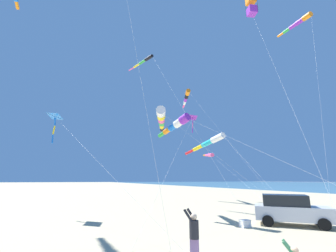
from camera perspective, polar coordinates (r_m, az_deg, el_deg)
name	(u,v)px	position (r m, az deg, el deg)	size (l,w,h in m)	color
parked_car	(290,209)	(16.92, 28.81, -18.26)	(4.33, 4.37, 1.85)	silver
cooler_box	(245,224)	(15.35, 19.18, -22.59)	(0.62, 0.42, 0.42)	white
person_bystander_far	(194,232)	(8.86, 6.65, -25.49)	(0.61, 0.63, 1.75)	#8E6B9E
kite_windsock_white_trailing	(143,62)	(29.65, -6.37, 16.11)	(2.54, 19.39, 17.92)	black
kite_windsock_rainbow_low_near	(298,23)	(33.48, 30.37, 21.88)	(8.90, 8.61, 21.59)	orange
kite_windsock_magenta_far_left	(208,143)	(30.21, 10.33, -4.21)	(4.92, 20.68, 8.56)	white
kite_delta_blue_topmost	(56,117)	(21.80, -26.88, 2.17)	(6.68, 14.23, 8.53)	blue
kite_delta_small_distant	(193,118)	(20.62, 6.32, 2.05)	(7.86, 8.28, 8.64)	purple
kite_windsock_black_fish_shape	(177,124)	(17.50, 2.30, 0.48)	(4.75, 16.07, 7.74)	purple
kite_windsock_striped_overhead	(209,155)	(32.58, 10.50, -7.37)	(5.92, 19.21, 6.70)	#EF4C93
kite_windsock_checkered_midright	(186,97)	(35.07, 4.77, 7.43)	(1.84, 18.33, 16.11)	orange
kite_box_yellow_midlevel	(251,6)	(25.65, 20.61, 26.95)	(5.15, 8.31, 20.15)	orange
kite_windsock_orange_high_right	(161,118)	(19.91, -1.74, 2.08)	(7.59, 10.33, 8.85)	white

